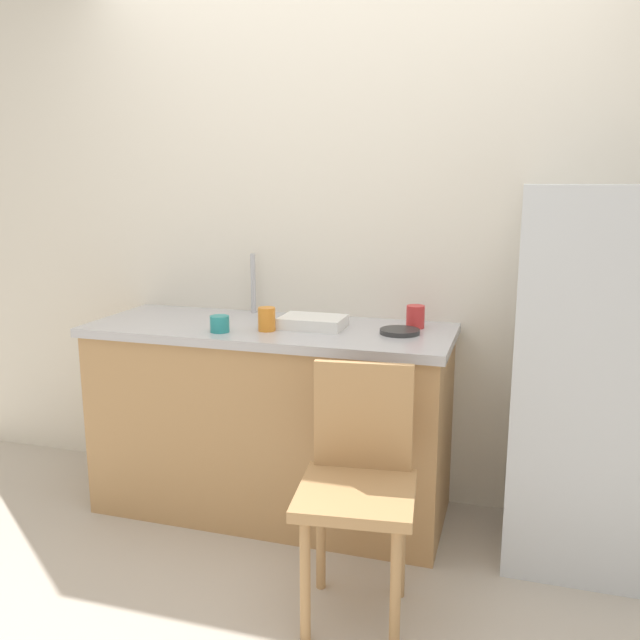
{
  "coord_description": "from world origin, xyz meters",
  "views": [
    {
      "loc": [
        0.8,
        -2.08,
        1.53
      ],
      "look_at": [
        -0.02,
        0.6,
        0.94
      ],
      "focal_mm": 37.33,
      "sensor_mm": 36.0,
      "label": 1
    }
  ],
  "objects_px": {
    "refrigerator": "(593,378)",
    "cup_red": "(415,317)",
    "cup_teal": "(220,324)",
    "hotplate": "(400,331)",
    "cup_orange": "(267,319)",
    "dish_tray": "(313,322)",
    "chair": "(358,479)"
  },
  "relations": [
    {
      "from": "cup_teal",
      "to": "cup_red",
      "type": "bearing_deg",
      "value": 22.52
    },
    {
      "from": "chair",
      "to": "cup_teal",
      "type": "xyz_separation_m",
      "value": [
        -0.72,
        0.43,
        0.42
      ]
    },
    {
      "from": "hotplate",
      "to": "cup_teal",
      "type": "bearing_deg",
      "value": -165.73
    },
    {
      "from": "cup_orange",
      "to": "cup_red",
      "type": "bearing_deg",
      "value": 22.08
    },
    {
      "from": "chair",
      "to": "dish_tray",
      "type": "distance_m",
      "value": 0.84
    },
    {
      "from": "chair",
      "to": "cup_orange",
      "type": "height_order",
      "value": "cup_orange"
    },
    {
      "from": "cup_orange",
      "to": "cup_red",
      "type": "xyz_separation_m",
      "value": [
        0.61,
        0.25,
        -0.0
      ]
    },
    {
      "from": "cup_orange",
      "to": "cup_teal",
      "type": "distance_m",
      "value": 0.2
    },
    {
      "from": "hotplate",
      "to": "cup_orange",
      "type": "bearing_deg",
      "value": -169.14
    },
    {
      "from": "cup_orange",
      "to": "dish_tray",
      "type": "bearing_deg",
      "value": 34.19
    },
    {
      "from": "refrigerator",
      "to": "cup_red",
      "type": "height_order",
      "value": "refrigerator"
    },
    {
      "from": "refrigerator",
      "to": "cup_teal",
      "type": "relative_size",
      "value": 18.28
    },
    {
      "from": "chair",
      "to": "cup_red",
      "type": "relative_size",
      "value": 8.92
    },
    {
      "from": "hotplate",
      "to": "cup_red",
      "type": "height_order",
      "value": "cup_red"
    },
    {
      "from": "chair",
      "to": "dish_tray",
      "type": "xyz_separation_m",
      "value": [
        -0.36,
        0.63,
        0.41
      ]
    },
    {
      "from": "chair",
      "to": "dish_tray",
      "type": "bearing_deg",
      "value": 113.36
    },
    {
      "from": "dish_tray",
      "to": "hotplate",
      "type": "height_order",
      "value": "dish_tray"
    },
    {
      "from": "chair",
      "to": "refrigerator",
      "type": "bearing_deg",
      "value": 31.23
    },
    {
      "from": "hotplate",
      "to": "cup_red",
      "type": "distance_m",
      "value": 0.15
    },
    {
      "from": "chair",
      "to": "cup_teal",
      "type": "bearing_deg",
      "value": 142.52
    },
    {
      "from": "cup_orange",
      "to": "cup_teal",
      "type": "relative_size",
      "value": 1.24
    },
    {
      "from": "cup_teal",
      "to": "hotplate",
      "type": "bearing_deg",
      "value": 14.27
    },
    {
      "from": "dish_tray",
      "to": "cup_teal",
      "type": "xyz_separation_m",
      "value": [
        -0.36,
        -0.2,
        0.01
      ]
    },
    {
      "from": "cup_teal",
      "to": "cup_orange",
      "type": "bearing_deg",
      "value": 23.97
    },
    {
      "from": "cup_red",
      "to": "refrigerator",
      "type": "bearing_deg",
      "value": -10.07
    },
    {
      "from": "chair",
      "to": "hotplate",
      "type": "distance_m",
      "value": 0.74
    },
    {
      "from": "refrigerator",
      "to": "dish_tray",
      "type": "relative_size",
      "value": 5.41
    },
    {
      "from": "chair",
      "to": "cup_red",
      "type": "distance_m",
      "value": 0.88
    },
    {
      "from": "refrigerator",
      "to": "cup_orange",
      "type": "height_order",
      "value": "refrigerator"
    },
    {
      "from": "dish_tray",
      "to": "cup_red",
      "type": "distance_m",
      "value": 0.45
    },
    {
      "from": "cup_teal",
      "to": "dish_tray",
      "type": "bearing_deg",
      "value": 29.17
    },
    {
      "from": "chair",
      "to": "dish_tray",
      "type": "relative_size",
      "value": 3.18
    }
  ]
}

